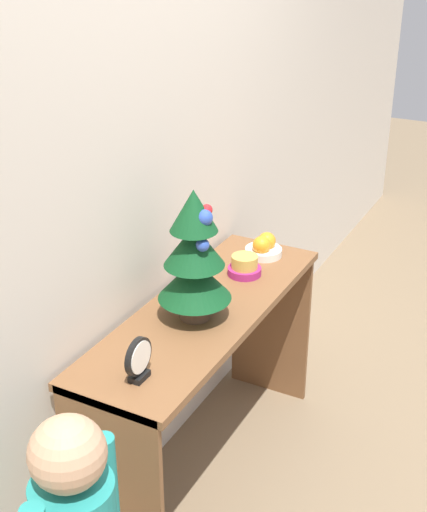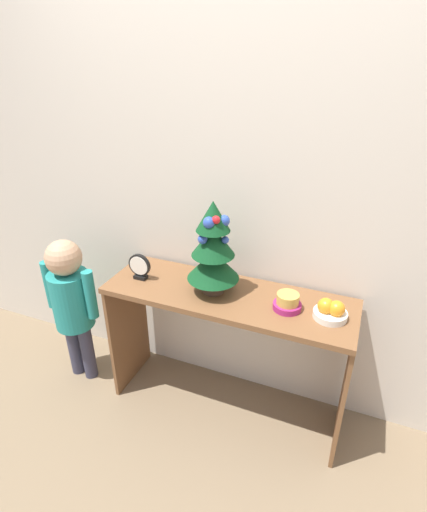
{
  "view_description": "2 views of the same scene",
  "coord_description": "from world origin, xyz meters",
  "px_view_note": "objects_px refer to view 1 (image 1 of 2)",
  "views": [
    {
      "loc": [
        -2.01,
        -0.88,
        2.07
      ],
      "look_at": [
        0.05,
        0.2,
        0.96
      ],
      "focal_mm": 50.0,
      "sensor_mm": 36.0,
      "label": 1
    },
    {
      "loc": [
        0.58,
        -1.41,
        1.87
      ],
      "look_at": [
        -0.06,
        0.17,
        0.99
      ],
      "focal_mm": 28.0,
      "sensor_mm": 36.0,
      "label": 2
    }
  ],
  "objects_px": {
    "mini_tree": "(194,256)",
    "fruit_bowl": "(264,247)",
    "desk_clock": "(139,360)",
    "singing_bowl": "(245,266)"
  },
  "relations": [
    {
      "from": "fruit_bowl",
      "to": "desk_clock",
      "type": "relative_size",
      "value": 1.07
    },
    {
      "from": "singing_bowl",
      "to": "desk_clock",
      "type": "bearing_deg",
      "value": -178.7
    },
    {
      "from": "singing_bowl",
      "to": "desk_clock",
      "type": "xyz_separation_m",
      "value": [
        -0.8,
        -0.02,
        0.04
      ]
    },
    {
      "from": "fruit_bowl",
      "to": "desk_clock",
      "type": "distance_m",
      "value": 1.0
    },
    {
      "from": "singing_bowl",
      "to": "desk_clock",
      "type": "relative_size",
      "value": 0.93
    },
    {
      "from": "mini_tree",
      "to": "fruit_bowl",
      "type": "relative_size",
      "value": 3.12
    },
    {
      "from": "fruit_bowl",
      "to": "desk_clock",
      "type": "xyz_separation_m",
      "value": [
        -1.0,
        -0.02,
        0.03
      ]
    },
    {
      "from": "mini_tree",
      "to": "desk_clock",
      "type": "height_order",
      "value": "mini_tree"
    },
    {
      "from": "mini_tree",
      "to": "singing_bowl",
      "type": "bearing_deg",
      "value": -1.87
    },
    {
      "from": "mini_tree",
      "to": "fruit_bowl",
      "type": "height_order",
      "value": "mini_tree"
    }
  ]
}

